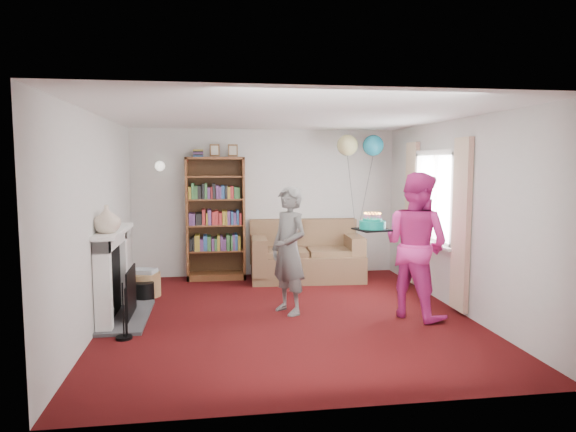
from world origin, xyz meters
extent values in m
plane|color=#36080A|center=(0.00, 0.00, 0.00)|extent=(5.00, 5.00, 0.00)
cube|color=silver|center=(0.00, 2.51, 1.25)|extent=(4.50, 0.02, 2.50)
cube|color=silver|center=(-2.26, 0.00, 1.25)|extent=(0.02, 5.00, 2.50)
cube|color=silver|center=(2.26, 0.00, 1.25)|extent=(0.02, 5.00, 2.50)
cube|color=white|center=(0.00, 0.00, 2.50)|extent=(4.50, 5.00, 0.01)
cube|color=#3F3F42|center=(-2.00, 0.20, 0.02)|extent=(0.55, 1.40, 0.04)
cube|color=white|center=(-2.15, -0.35, 0.53)|extent=(0.18, 0.14, 1.06)
cube|color=white|center=(-2.15, 0.75, 0.53)|extent=(0.18, 0.14, 1.06)
cube|color=white|center=(-2.15, 0.20, 1.00)|extent=(0.18, 1.24, 0.16)
cube|color=white|center=(-2.12, 0.20, 1.10)|extent=(0.28, 1.35, 0.05)
cube|color=black|center=(-2.17, 0.20, 0.48)|extent=(0.10, 0.80, 0.86)
cube|color=black|center=(-1.93, 0.20, 0.33)|extent=(0.02, 0.70, 0.60)
cylinder|color=black|center=(-1.90, -0.58, 0.32)|extent=(0.18, 0.18, 0.64)
cylinder|color=black|center=(-1.87, 1.00, 0.13)|extent=(0.26, 0.26, 0.26)
cube|color=white|center=(2.21, 0.60, 2.08)|extent=(0.08, 1.30, 0.08)
cube|color=white|center=(2.21, 0.60, 0.82)|extent=(0.08, 1.30, 0.08)
cube|color=white|center=(2.24, 0.60, 1.45)|extent=(0.01, 1.15, 1.20)
cube|color=white|center=(2.18, 0.60, 0.79)|extent=(0.14, 1.32, 0.04)
cube|color=beige|center=(2.20, -0.22, 1.15)|extent=(0.07, 0.38, 2.20)
cube|color=beige|center=(2.20, 1.42, 1.15)|extent=(0.07, 0.38, 2.20)
cylinder|color=gold|center=(-1.75, 2.45, 1.90)|extent=(0.04, 0.12, 0.04)
sphere|color=white|center=(-1.75, 2.36, 1.88)|extent=(0.16, 0.16, 0.16)
cube|color=#472B14|center=(-0.86, 2.46, 1.01)|extent=(0.96, 0.04, 2.03)
cube|color=brown|center=(-1.32, 2.27, 1.01)|extent=(0.04, 0.42, 2.03)
cube|color=brown|center=(-0.40, 2.27, 1.01)|extent=(0.04, 0.42, 2.03)
cube|color=brown|center=(-0.86, 2.27, 2.01)|extent=(0.96, 0.42, 0.04)
cube|color=brown|center=(-0.86, 2.27, 0.05)|extent=(0.96, 0.42, 0.10)
cube|color=brown|center=(-0.86, 2.27, 0.48)|extent=(0.88, 0.38, 0.03)
cube|color=brown|center=(-0.86, 2.27, 0.91)|extent=(0.88, 0.38, 0.02)
cube|color=brown|center=(-0.86, 2.27, 1.33)|extent=(0.88, 0.38, 0.02)
cube|color=brown|center=(-0.86, 2.27, 1.71)|extent=(0.88, 0.38, 0.02)
cube|color=maroon|center=(-1.13, 2.25, 2.09)|extent=(0.16, 0.22, 0.12)
cube|color=brown|center=(-0.86, 2.32, 2.14)|extent=(0.16, 0.02, 0.20)
cube|color=brown|center=(-0.56, 2.32, 2.14)|extent=(0.16, 0.02, 0.20)
cube|color=brown|center=(0.63, 2.00, 0.22)|extent=(1.83, 0.97, 0.43)
cube|color=brown|center=(0.63, 2.36, 0.59)|extent=(1.83, 0.24, 0.75)
cube|color=brown|center=(-0.17, 2.00, 0.43)|extent=(0.24, 0.92, 0.59)
cube|color=brown|center=(1.42, 2.00, 0.43)|extent=(0.24, 0.92, 0.59)
cube|color=brown|center=(0.22, 1.92, 0.46)|extent=(0.77, 0.67, 0.12)
cube|color=brown|center=(1.04, 1.92, 0.46)|extent=(0.77, 0.67, 0.12)
cylinder|color=#8E6442|center=(-1.90, 1.27, 0.17)|extent=(0.45, 0.45, 0.34)
cube|color=beige|center=(-1.90, 1.27, 0.37)|extent=(0.32, 0.25, 0.06)
imported|color=black|center=(0.05, 0.14, 0.82)|extent=(0.63, 0.71, 1.63)
imported|color=#D42A87|center=(1.59, -0.24, 0.91)|extent=(1.07, 1.12, 1.82)
cube|color=black|center=(1.07, -0.11, 1.10)|extent=(0.39, 0.39, 0.02)
cylinder|color=#0B8671|center=(1.07, -0.11, 1.16)|extent=(0.33, 0.33, 0.10)
cylinder|color=#0B8671|center=(1.07, -0.11, 1.22)|extent=(0.24, 0.24, 0.04)
cylinder|color=pink|center=(1.17, -0.11, 1.25)|extent=(0.01, 0.01, 0.09)
sphere|color=orange|center=(1.17, -0.11, 1.30)|extent=(0.02, 0.02, 0.02)
cylinder|color=pink|center=(1.16, -0.06, 1.25)|extent=(0.01, 0.01, 0.09)
sphere|color=orange|center=(1.16, -0.06, 1.30)|extent=(0.02, 0.02, 0.02)
cylinder|color=pink|center=(1.13, -0.03, 1.25)|extent=(0.01, 0.01, 0.09)
sphere|color=orange|center=(1.13, -0.03, 1.30)|extent=(0.02, 0.02, 0.02)
cylinder|color=pink|center=(1.09, -0.01, 1.25)|extent=(0.01, 0.01, 0.09)
sphere|color=orange|center=(1.09, -0.01, 1.30)|extent=(0.02, 0.02, 0.02)
cylinder|color=pink|center=(1.05, -0.01, 1.25)|extent=(0.01, 0.01, 0.09)
sphere|color=orange|center=(1.05, -0.01, 1.30)|extent=(0.02, 0.02, 0.02)
cylinder|color=pink|center=(1.01, -0.03, 1.25)|extent=(0.01, 0.01, 0.09)
sphere|color=orange|center=(1.01, -0.03, 1.30)|extent=(0.02, 0.02, 0.02)
cylinder|color=pink|center=(0.98, -0.06, 1.25)|extent=(0.01, 0.01, 0.09)
sphere|color=orange|center=(0.98, -0.06, 1.30)|extent=(0.02, 0.02, 0.02)
cylinder|color=pink|center=(0.97, -0.11, 1.25)|extent=(0.01, 0.01, 0.09)
sphere|color=orange|center=(0.97, -0.11, 1.30)|extent=(0.02, 0.02, 0.02)
cylinder|color=pink|center=(0.98, -0.15, 1.25)|extent=(0.01, 0.01, 0.09)
sphere|color=orange|center=(0.98, -0.15, 1.30)|extent=(0.02, 0.02, 0.02)
cylinder|color=pink|center=(1.01, -0.18, 1.25)|extent=(0.01, 0.01, 0.09)
sphere|color=orange|center=(1.01, -0.18, 1.30)|extent=(0.02, 0.02, 0.02)
cylinder|color=pink|center=(1.05, -0.20, 1.25)|extent=(0.01, 0.01, 0.09)
sphere|color=orange|center=(1.05, -0.20, 1.30)|extent=(0.02, 0.02, 0.02)
cylinder|color=pink|center=(1.09, -0.20, 1.25)|extent=(0.01, 0.01, 0.09)
sphere|color=orange|center=(1.09, -0.20, 1.30)|extent=(0.02, 0.02, 0.02)
cylinder|color=pink|center=(1.13, -0.18, 1.25)|extent=(0.01, 0.01, 0.09)
sphere|color=orange|center=(1.13, -0.18, 1.30)|extent=(0.02, 0.02, 0.02)
cylinder|color=pink|center=(1.16, -0.15, 1.25)|extent=(0.01, 0.01, 0.09)
sphere|color=orange|center=(1.16, -0.15, 1.30)|extent=(0.02, 0.02, 0.02)
sphere|color=#3F3F3F|center=(1.42, 1.80, 0.70)|extent=(0.02, 0.02, 0.02)
sphere|color=teal|center=(1.75, 2.03, 2.22)|extent=(0.35, 0.35, 0.35)
sphere|color=#D1CB7F|center=(1.31, 2.03, 2.22)|extent=(0.35, 0.35, 0.35)
imported|color=beige|center=(-2.12, -0.15, 1.29)|extent=(0.34, 0.34, 0.32)
camera|label=1|loc=(-0.92, -6.26, 1.93)|focal=32.00mm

